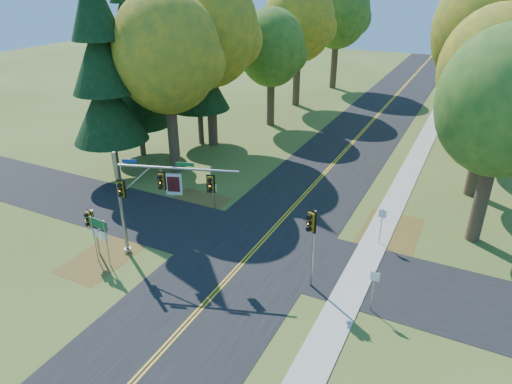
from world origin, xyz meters
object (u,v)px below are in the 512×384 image
at_px(east_signal_pole, 312,230).
at_px(info_kiosk, 174,184).
at_px(route_sign_cluster, 99,232).
at_px(traffic_mast, 149,193).

relative_size(east_signal_pole, info_kiosk, 2.76).
distance_m(route_sign_cluster, info_kiosk, 9.31).
height_order(traffic_mast, east_signal_pole, traffic_mast).
relative_size(route_sign_cluster, info_kiosk, 1.77).
bearing_deg(traffic_mast, east_signal_pole, -10.79).
bearing_deg(info_kiosk, traffic_mast, -83.00).
xyz_separation_m(traffic_mast, route_sign_cluster, (-2.06, -1.98, -1.99)).
distance_m(traffic_mast, east_signal_pole, 9.15).
bearing_deg(info_kiosk, east_signal_pole, -45.65).
height_order(route_sign_cluster, info_kiosk, route_sign_cluster).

